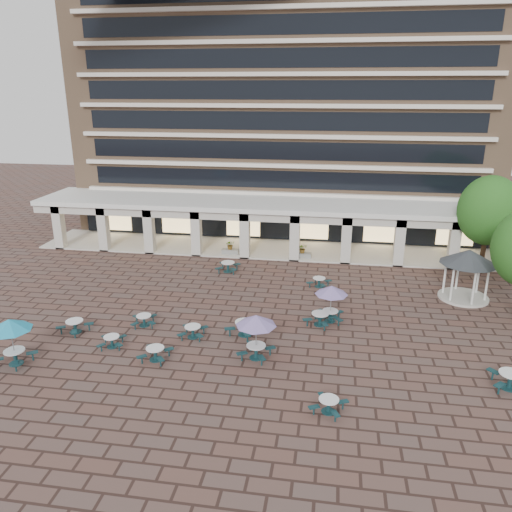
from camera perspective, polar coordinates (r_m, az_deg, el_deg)
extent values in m
plane|color=brown|center=(31.09, -1.49, -7.70)|extent=(120.00, 120.00, 0.00)
cube|color=#997456|center=(53.18, 3.58, 15.66)|extent=(40.00, 15.00, 22.00)
cube|color=silver|center=(46.35, 2.47, 7.11)|extent=(36.80, 0.50, 0.35)
cube|color=black|center=(46.33, 2.52, 8.74)|extent=(35.20, 0.05, 1.60)
cube|color=silver|center=(45.89, 2.51, 10.29)|extent=(36.80, 0.50, 0.35)
cube|color=black|center=(45.95, 2.57, 11.93)|extent=(35.20, 0.05, 1.60)
cube|color=silver|center=(45.58, 2.56, 13.52)|extent=(36.80, 0.50, 0.35)
cube|color=black|center=(45.71, 2.62, 15.17)|extent=(35.20, 0.05, 1.60)
cube|color=silver|center=(45.42, 2.61, 16.79)|extent=(36.80, 0.50, 0.35)
cube|color=black|center=(45.62, 2.67, 18.43)|extent=(35.20, 0.05, 1.60)
cube|color=silver|center=(45.40, 2.66, 20.07)|extent=(36.80, 0.50, 0.35)
cube|color=black|center=(45.68, 2.72, 21.69)|extent=(35.20, 0.05, 1.60)
cube|color=silver|center=(45.54, 2.72, 23.34)|extent=(36.80, 0.50, 0.35)
cube|color=black|center=(45.89, 2.78, 24.94)|extent=(35.20, 0.05, 1.60)
cube|color=silver|center=(45.82, 2.77, 26.58)|extent=(36.80, 0.50, 0.35)
cube|color=white|center=(43.74, 2.04, 6.01)|extent=(42.00, 6.60, 0.40)
cube|color=beige|center=(41.09, 1.54, 4.53)|extent=(42.00, 0.30, 0.90)
cube|color=black|center=(46.92, 2.42, 3.86)|extent=(38.00, 0.15, 3.20)
cube|color=beige|center=(44.83, 1.98, 0.84)|extent=(42.00, 6.00, 0.12)
cube|color=beige|center=(48.00, -21.57, 3.14)|extent=(0.80, 0.80, 4.00)
cube|color=beige|center=(46.02, -17.02, 3.01)|extent=(0.80, 0.80, 4.00)
cube|color=beige|center=(44.35, -12.10, 2.84)|extent=(0.80, 0.80, 4.00)
cube|color=beige|center=(43.04, -6.83, 2.65)|extent=(0.80, 0.80, 4.00)
cube|color=beige|center=(42.11, -1.28, 2.41)|extent=(0.80, 0.80, 4.00)
cube|color=beige|center=(41.59, 4.45, 2.15)|extent=(0.80, 0.80, 4.00)
cube|color=beige|center=(41.49, 10.27, 1.86)|extent=(0.80, 0.80, 4.00)
cube|color=beige|center=(41.83, 16.06, 1.56)|extent=(0.80, 0.80, 4.00)
cube|color=beige|center=(42.58, 21.70, 1.24)|extent=(0.80, 0.80, 4.00)
cube|color=beige|center=(43.73, 27.08, 0.93)|extent=(0.80, 0.80, 4.00)
cube|color=#FFD88C|center=(51.12, -15.77, 4.19)|extent=(3.20, 0.08, 2.40)
cube|color=#FFD88C|center=(48.82, -8.90, 4.00)|extent=(3.20, 0.08, 2.40)
cube|color=#FFD88C|center=(47.28, -1.47, 3.74)|extent=(3.20, 0.08, 2.40)
cube|color=#FFD88C|center=(46.58, 6.31, 3.40)|extent=(3.20, 0.08, 2.40)
cube|color=#FFD88C|center=(46.75, 14.17, 2.99)|extent=(3.20, 0.08, 2.40)
cube|color=#FFD88C|center=(47.79, 21.83, 2.54)|extent=(3.20, 0.08, 2.40)
cylinder|color=#13343B|center=(31.89, -19.92, -8.15)|extent=(0.71, 0.71, 0.04)
cylinder|color=#13343B|center=(31.76, -19.98, -7.65)|extent=(0.18, 0.18, 0.66)
cylinder|color=white|center=(31.59, -20.06, -6.99)|extent=(1.01, 1.01, 0.05)
cube|color=#13343B|center=(31.66, -18.57, -7.34)|extent=(0.62, 0.50, 0.05)
cylinder|color=#13343B|center=(31.76, -18.53, -7.72)|extent=(0.08, 0.08, 0.42)
cube|color=#13343B|center=(32.42, -19.96, -6.87)|extent=(0.50, 0.62, 0.05)
cylinder|color=#13343B|center=(32.52, -19.92, -7.24)|extent=(0.08, 0.08, 0.42)
cube|color=#13343B|center=(31.78, -21.42, -7.59)|extent=(0.62, 0.50, 0.05)
cylinder|color=#13343B|center=(31.88, -21.37, -7.97)|extent=(0.08, 0.08, 0.42)
cube|color=#13343B|center=(31.00, -20.04, -8.09)|extent=(0.50, 0.62, 0.05)
cylinder|color=#13343B|center=(31.10, -19.99, -8.47)|extent=(0.08, 0.08, 0.42)
cylinder|color=#13343B|center=(29.60, -16.09, -9.91)|extent=(0.61, 0.61, 0.03)
cylinder|color=#13343B|center=(29.47, -16.14, -9.45)|extent=(0.16, 0.16, 0.58)
cylinder|color=white|center=(29.31, -16.20, -8.84)|extent=(0.87, 0.87, 0.04)
cube|color=#13343B|center=(29.74, -15.05, -8.86)|extent=(0.46, 0.54, 0.04)
cylinder|color=#13343B|center=(29.83, -15.01, -9.21)|extent=(0.07, 0.07, 0.37)
cube|color=#13343B|center=(29.95, -16.87, -8.84)|extent=(0.54, 0.46, 0.04)
cylinder|color=#13343B|center=(30.04, -16.83, -9.18)|extent=(0.07, 0.07, 0.37)
cube|color=#13343B|center=(29.13, -17.29, -9.70)|extent=(0.46, 0.54, 0.04)
cylinder|color=#13343B|center=(29.22, -17.25, -10.05)|extent=(0.07, 0.07, 0.37)
cube|color=#13343B|center=(28.91, -15.41, -9.74)|extent=(0.54, 0.46, 0.04)
cylinder|color=#13343B|center=(29.00, -15.38, -10.09)|extent=(0.07, 0.07, 0.37)
cylinder|color=#13343B|center=(23.70, 8.26, -17.18)|extent=(0.64, 0.64, 0.04)
cylinder|color=#13343B|center=(23.53, 8.29, -16.62)|extent=(0.16, 0.16, 0.60)
cylinder|color=white|center=(23.33, 8.34, -15.89)|extent=(0.91, 0.91, 0.05)
cube|color=#13343B|center=(23.74, 9.93, -16.07)|extent=(0.56, 0.45, 0.05)
cylinder|color=#13343B|center=(23.86, 9.90, -16.48)|extent=(0.07, 0.07, 0.38)
cube|color=#13343B|center=(24.00, 7.58, -15.51)|extent=(0.45, 0.56, 0.05)
cylinder|color=#13343B|center=(24.12, 7.56, -15.92)|extent=(0.07, 0.07, 0.38)
cube|color=#13343B|center=(23.23, 6.64, -16.77)|extent=(0.56, 0.45, 0.05)
cylinder|color=#13343B|center=(23.35, 6.62, -17.18)|extent=(0.07, 0.07, 0.38)
cube|color=#13343B|center=(22.96, 9.07, -17.37)|extent=(0.45, 0.56, 0.05)
cylinder|color=#13343B|center=(23.08, 9.04, -17.79)|extent=(0.07, 0.07, 0.38)
cylinder|color=#13343B|center=(27.85, 26.90, -13.27)|extent=(0.78, 0.78, 0.04)
cylinder|color=#13343B|center=(27.68, 27.01, -12.66)|extent=(0.20, 0.20, 0.74)
cylinder|color=white|center=(27.46, 27.15, -11.86)|extent=(1.12, 1.12, 0.06)
cube|color=#13343B|center=(27.96, 25.50, -11.79)|extent=(0.65, 0.67, 0.06)
cylinder|color=#13343B|center=(28.09, 25.42, -12.25)|extent=(0.09, 0.09, 0.47)
cube|color=#13343B|center=(26.94, 26.09, -13.10)|extent=(0.67, 0.65, 0.06)
cylinder|color=#13343B|center=(27.07, 26.01, -13.56)|extent=(0.09, 0.09, 0.47)
cylinder|color=#13343B|center=(29.73, -25.71, -11.00)|extent=(0.74, 0.74, 0.04)
cylinder|color=#13343B|center=(29.58, -25.80, -10.44)|extent=(0.19, 0.19, 0.70)
cylinder|color=white|center=(29.39, -25.92, -9.71)|extent=(1.06, 1.06, 0.05)
cube|color=#13343B|center=(29.49, -24.21, -10.03)|extent=(0.65, 0.57, 0.05)
cylinder|color=#13343B|center=(29.60, -24.15, -10.45)|extent=(0.08, 0.08, 0.45)
cube|color=#13343B|center=(30.27, -25.83, -9.52)|extent=(0.57, 0.65, 0.05)
cylinder|color=#13343B|center=(30.38, -25.77, -9.93)|extent=(0.08, 0.08, 0.45)
cube|color=#13343B|center=(28.80, -25.83, -10.99)|extent=(0.57, 0.65, 0.05)
cylinder|color=#13343B|center=(28.91, -25.76, -11.42)|extent=(0.08, 0.08, 0.45)
cylinder|color=gray|center=(29.17, -26.05, -8.85)|extent=(0.05, 0.05, 2.55)
cone|color=#1F91BD|center=(28.75, -26.34, -7.06)|extent=(2.23, 2.23, 0.58)
cylinder|color=#13343B|center=(27.77, -11.38, -11.52)|extent=(0.68, 0.68, 0.04)
cylinder|color=#13343B|center=(27.62, -11.42, -10.98)|extent=(0.17, 0.17, 0.64)
cylinder|color=white|center=(27.44, -11.47, -10.27)|extent=(0.97, 0.97, 0.05)
cube|color=#13343B|center=(27.79, -9.95, -10.44)|extent=(0.58, 0.55, 0.05)
cylinder|color=#13343B|center=(27.89, -9.92, -10.84)|extent=(0.08, 0.08, 0.41)
cube|color=#13343B|center=(28.20, -11.96, -10.11)|extent=(0.55, 0.58, 0.05)
cylinder|color=#13343B|center=(28.31, -11.93, -10.51)|extent=(0.08, 0.08, 0.41)
cube|color=#13343B|center=(27.38, -12.94, -11.13)|extent=(0.58, 0.55, 0.05)
cylinder|color=#13343B|center=(27.49, -12.91, -11.53)|extent=(0.08, 0.08, 0.41)
cube|color=#13343B|center=(26.95, -10.87, -11.49)|extent=(0.55, 0.58, 0.05)
cylinder|color=#13343B|center=(27.06, -10.84, -11.90)|extent=(0.08, 0.08, 0.41)
cylinder|color=#13343B|center=(27.41, 0.01, -11.54)|extent=(0.73, 0.73, 0.04)
cylinder|color=#13343B|center=(27.25, 0.01, -10.95)|extent=(0.19, 0.19, 0.69)
cylinder|color=white|center=(27.04, 0.01, -10.19)|extent=(1.04, 1.04, 0.05)
cube|color=#13343B|center=(27.45, 1.62, -10.44)|extent=(0.64, 0.54, 0.05)
cylinder|color=#13343B|center=(27.57, 1.62, -10.88)|extent=(0.08, 0.08, 0.44)
cube|color=#13343B|center=(27.85, -0.59, -9.98)|extent=(0.54, 0.64, 0.05)
cylinder|color=#13343B|center=(27.97, -0.59, -10.41)|extent=(0.08, 0.08, 0.44)
cube|color=#13343B|center=(26.95, -1.63, -11.04)|extent=(0.64, 0.54, 0.05)
cylinder|color=#13343B|center=(27.07, -1.63, -11.48)|extent=(0.08, 0.08, 0.44)
cube|color=#13343B|center=(26.53, 0.65, -11.55)|extent=(0.54, 0.64, 0.05)
cylinder|color=#13343B|center=(26.66, 0.65, -12.00)|extent=(0.08, 0.08, 0.44)
cylinder|color=gray|center=(26.81, 0.01, -9.27)|extent=(0.05, 0.05, 2.50)
cone|color=#816CAE|center=(26.36, 0.01, -7.38)|extent=(2.19, 2.19, 0.57)
cylinder|color=#13343B|center=(31.14, 7.29, -7.77)|extent=(0.73, 0.73, 0.04)
cylinder|color=#13343B|center=(31.00, 7.31, -7.24)|extent=(0.19, 0.19, 0.69)
cylinder|color=white|center=(30.82, 7.35, -6.54)|extent=(1.04, 1.04, 0.05)
cube|color=#13343B|center=(31.22, 8.73, -6.87)|extent=(0.64, 0.49, 0.05)
cylinder|color=#13343B|center=(31.33, 8.71, -7.27)|extent=(0.08, 0.08, 0.44)
cube|color=#13343B|center=(31.63, 6.81, -6.43)|extent=(0.49, 0.64, 0.05)
cylinder|color=#13343B|center=(31.73, 6.80, -6.82)|extent=(0.08, 0.08, 0.44)
cube|color=#13343B|center=(30.69, 5.89, -7.22)|extent=(0.64, 0.49, 0.05)
cylinder|color=#13343B|center=(30.80, 5.88, -7.62)|extent=(0.08, 0.08, 0.44)
cube|color=#13343B|center=(30.27, 7.86, -7.69)|extent=(0.49, 0.64, 0.05)
cylinder|color=#13343B|center=(30.38, 7.84, -8.09)|extent=(0.08, 0.08, 0.44)
cylinder|color=#13343B|center=(29.70, -7.20, -9.15)|extent=(0.66, 0.66, 0.04)
cylinder|color=#13343B|center=(29.57, -7.22, -8.65)|extent=(0.17, 0.17, 0.62)
cylinder|color=white|center=(29.40, -7.25, -8.00)|extent=(0.94, 0.94, 0.05)
cube|color=#13343B|center=(29.84, -6.00, -8.11)|extent=(0.55, 0.56, 0.05)
cylinder|color=#13343B|center=(29.94, -5.99, -8.48)|extent=(0.08, 0.08, 0.40)
cube|color=#13343B|center=(30.09, -7.94, -7.95)|extent=(0.56, 0.55, 0.05)
cylinder|color=#13343B|center=(30.19, -7.93, -8.32)|extent=(0.08, 0.08, 0.40)
cube|color=#13343B|center=(29.21, -8.49, -8.85)|extent=(0.55, 0.56, 0.05)
cylinder|color=#13343B|center=(29.31, -8.47, -9.22)|extent=(0.08, 0.08, 0.40)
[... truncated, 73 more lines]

